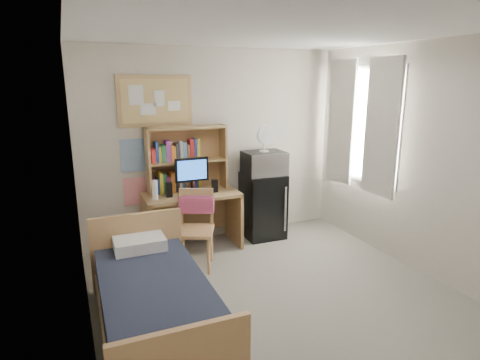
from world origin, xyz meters
name	(u,v)px	position (x,y,z in m)	size (l,w,h in m)	color
floor	(290,309)	(0.00, 0.00, -0.01)	(3.60, 4.20, 0.02)	gray
ceiling	(299,27)	(0.00, 0.00, 2.60)	(3.60, 4.20, 0.02)	silver
wall_back	(214,146)	(0.00, 2.10, 1.30)	(3.60, 0.04, 2.60)	beige
wall_left	(80,203)	(-1.80, 0.00, 1.30)	(0.04, 4.20, 2.60)	beige
wall_right	(438,163)	(1.80, 0.00, 1.30)	(0.04, 4.20, 2.60)	beige
window_unit	(362,125)	(1.75, 1.20, 1.60)	(0.10, 1.40, 1.70)	white
curtain_left	(382,128)	(1.72, 0.80, 1.60)	(0.04, 0.55, 1.70)	beige
curtain_right	(341,122)	(1.72, 1.60, 1.60)	(0.04, 0.55, 1.70)	beige
bulletin_board	(155,101)	(-0.78, 2.08, 1.92)	(0.94, 0.03, 0.64)	tan
poster_wave	(132,155)	(-1.10, 2.09, 1.25)	(0.30, 0.01, 0.42)	#2B66AC
poster_japan	(135,191)	(-1.10, 2.09, 0.78)	(0.28, 0.01, 0.36)	red
desk	(192,221)	(-0.44, 1.78, 0.38)	(1.22, 0.61, 0.76)	tan
desk_chair	(195,230)	(-0.57, 1.22, 0.47)	(0.47, 0.47, 0.93)	tan
mini_fridge	(263,205)	(0.61, 1.81, 0.45)	(0.54, 0.54, 0.91)	black
bed	(156,308)	(-1.28, 0.12, 0.25)	(0.91, 1.82, 0.50)	black
hutch	(187,159)	(-0.44, 1.93, 1.18)	(1.03, 0.26, 0.84)	tan
monitor	(192,177)	(-0.44, 1.72, 0.99)	(0.43, 0.03, 0.45)	black
keyboard	(196,196)	(-0.44, 1.58, 0.77)	(0.41, 0.13, 0.02)	black
speaker_left	(169,190)	(-0.74, 1.72, 0.85)	(0.07, 0.07, 0.18)	black
speaker_right	(215,186)	(-0.14, 1.71, 0.84)	(0.07, 0.07, 0.17)	black
water_bottle	(155,190)	(-0.92, 1.68, 0.88)	(0.07, 0.07, 0.24)	white
hoodie	(196,204)	(-0.49, 1.40, 0.72)	(0.42, 0.13, 0.20)	#D14F79
microwave	(264,163)	(0.61, 1.79, 1.07)	(0.55, 0.42, 0.32)	#BCBCC1
desk_fan	(264,140)	(0.61, 1.79, 1.39)	(0.26, 0.26, 0.33)	white
pillow	(139,243)	(-1.27, 0.87, 0.56)	(0.50, 0.35, 0.12)	white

